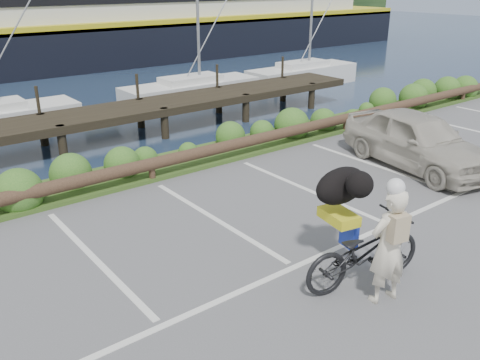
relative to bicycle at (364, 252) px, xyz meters
name	(u,v)px	position (x,y,z in m)	size (l,w,h in m)	color
ground	(279,258)	(-0.52, 1.40, -0.57)	(72.00, 72.00, 0.00)	#545457
vegetation_strip	(139,171)	(-0.52, 6.70, -0.52)	(34.00, 1.60, 0.10)	#3D5B21
log_rail	(153,181)	(-0.52, 6.00, -0.57)	(32.00, 0.30, 0.60)	#443021
bicycle	(364,252)	(0.00, 0.00, 0.00)	(0.76, 2.18, 1.14)	black
cyclist	(388,246)	(-0.10, -0.50, 0.35)	(0.67, 0.44, 1.85)	silver
dog	(341,186)	(0.14, 0.68, 0.88)	(1.06, 0.52, 0.61)	black
parked_car	(418,140)	(5.42, 2.72, 0.16)	(1.73, 4.30, 1.47)	#B4AD9E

